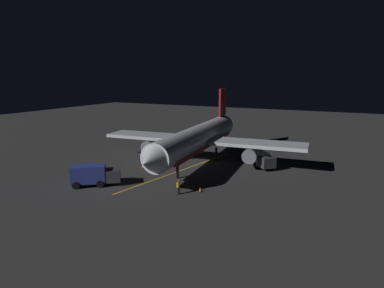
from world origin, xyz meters
name	(u,v)px	position (x,y,z in m)	size (l,w,h in m)	color
ground_plane	(198,164)	(0.00, 0.00, -0.10)	(180.00, 180.00, 0.20)	#303031
apron_guide_stripe	(182,170)	(0.58, 4.00, 0.00)	(0.24, 25.43, 0.01)	gold
airliner	(199,138)	(0.05, -0.58, 3.90)	(32.05, 34.77, 11.05)	silver
baggage_truck	(93,175)	(7.11, 14.94, 1.31)	(5.86, 5.14, 2.59)	navy
catering_truck	(259,159)	(-8.83, -2.85, 1.14)	(5.51, 5.59, 2.16)	silver
ground_crew_worker	(178,187)	(-3.74, 13.00, 0.89)	(0.40, 0.40, 1.74)	black
traffic_cone_near_left	(200,190)	(-5.61, 11.06, 0.25)	(0.50, 0.50, 0.55)	#EA590F
traffic_cone_near_right	(142,166)	(6.30, 5.72, 0.25)	(0.50, 0.50, 0.55)	#EA590F
traffic_cone_under_wing	(106,175)	(8.06, 11.58, 0.25)	(0.50, 0.50, 0.55)	#EA590F
traffic_cone_far	(146,159)	(8.30, 2.01, 0.25)	(0.50, 0.50, 0.55)	#EA590F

